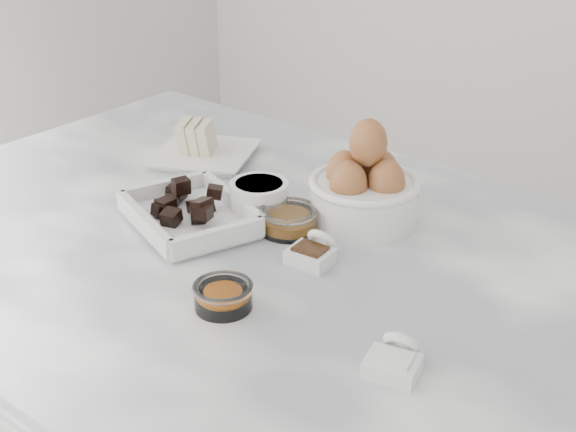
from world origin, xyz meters
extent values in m
cube|color=white|center=(0.00, 0.00, 0.92)|extent=(1.20, 0.80, 0.04)
cube|color=white|center=(-0.12, -0.02, 0.95)|extent=(0.22, 0.19, 0.01)
cube|color=white|center=(-0.28, 0.17, 0.95)|extent=(0.18, 0.18, 0.01)
cube|color=white|center=(-0.28, 0.17, 0.95)|extent=(0.21, 0.21, 0.00)
cylinder|color=white|center=(-0.07, 0.07, 0.97)|extent=(0.08, 0.08, 0.05)
cylinder|color=white|center=(-0.07, 0.07, 0.99)|extent=(0.07, 0.07, 0.01)
cylinder|color=white|center=(0.06, 0.15, 0.97)|extent=(0.15, 0.15, 0.06)
torus|color=white|center=(0.06, 0.15, 1.00)|extent=(0.16, 0.16, 0.01)
ellipsoid|color=#945C2F|center=(0.09, 0.16, 1.01)|extent=(0.05, 0.05, 0.07)
ellipsoid|color=#945C2F|center=(0.03, 0.15, 1.01)|extent=(0.05, 0.05, 0.07)
ellipsoid|color=#945C2F|center=(0.06, 0.18, 1.01)|extent=(0.05, 0.05, 0.07)
ellipsoid|color=#945C2F|center=(0.05, 0.12, 1.01)|extent=(0.05, 0.05, 0.07)
ellipsoid|color=#945C2F|center=(0.06, 0.15, 1.06)|extent=(0.05, 0.05, 0.07)
cylinder|color=white|center=(0.00, 0.06, 0.96)|extent=(0.08, 0.08, 0.03)
torus|color=white|center=(0.00, 0.06, 0.97)|extent=(0.08, 0.08, 0.01)
cylinder|color=orange|center=(0.00, 0.06, 0.95)|extent=(0.06, 0.06, 0.01)
cylinder|color=white|center=(0.06, -0.14, 0.95)|extent=(0.07, 0.07, 0.03)
torus|color=white|center=(0.06, -0.14, 0.97)|extent=(0.07, 0.07, 0.01)
ellipsoid|color=orange|center=(0.06, -0.14, 0.96)|extent=(0.05, 0.05, 0.02)
cube|color=white|center=(0.08, 0.00, 0.95)|extent=(0.06, 0.05, 0.02)
cube|color=#311A0B|center=(0.08, 0.00, 0.96)|extent=(0.04, 0.04, 0.00)
torus|color=white|center=(0.08, 0.03, 0.96)|extent=(0.04, 0.04, 0.04)
cube|color=white|center=(0.28, -0.13, 0.95)|extent=(0.06, 0.06, 0.02)
cube|color=white|center=(0.28, -0.13, 0.96)|extent=(0.05, 0.04, 0.00)
torus|color=white|center=(0.28, -0.10, 0.96)|extent=(0.05, 0.04, 0.04)
camera|label=1|loc=(0.62, -0.71, 1.45)|focal=50.00mm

